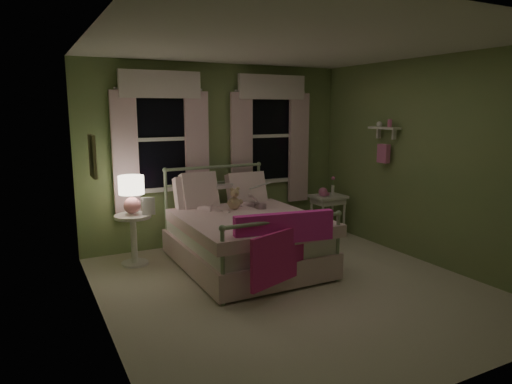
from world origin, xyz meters
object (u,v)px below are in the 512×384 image
child_right (248,188)px  table_lamp (131,191)px  bed (243,236)px  nightstand_right (328,202)px  child_left (209,190)px  nightstand_left (134,233)px  teddy_bear (234,200)px

child_right → table_lamp: size_ratio=1.40×
bed → child_right: 0.74m
table_lamp → nightstand_right: size_ratio=0.75×
child_left → nightstand_left: (-0.95, 0.23, -0.50)m
child_right → nightstand_left: size_ratio=1.04×
child_right → nightstand_left: bearing=-16.8°
child_right → nightstand_left: 1.60m
table_lamp → child_right: bearing=-8.8°
nightstand_left → nightstand_right: 2.97m
child_right → table_lamp: bearing=-16.8°
nightstand_left → table_lamp: bearing=-90.0°
child_right → nightstand_right: (1.46, 0.18, -0.36)m
child_right → nightstand_right: size_ratio=1.05×
bed → nightstand_left: size_ratio=3.13×
table_lamp → teddy_bear: bearing=-17.7°
child_left → nightstand_right: (2.02, 0.18, -0.37)m
child_left → teddy_bear: (0.28, -0.16, -0.13)m
child_right → table_lamp: child_right is taller
child_left → child_right: 0.56m
child_left → table_lamp: size_ratio=1.46×
child_left → nightstand_right: size_ratio=1.10×
teddy_bear → nightstand_left: size_ratio=0.46×
child_left → nightstand_left: child_left is taller
child_left → nightstand_right: child_left is taller
bed → nightstand_right: bearing=19.3°
bed → teddy_bear: bearing=88.8°
child_right → teddy_bear: size_ratio=2.26×
teddy_bear → nightstand_right: size_ratio=0.47×
teddy_bear → nightstand_right: bearing=11.0°
child_right → nightstand_right: 1.52m
table_lamp → nightstand_right: 3.00m
child_left → table_lamp: 0.97m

